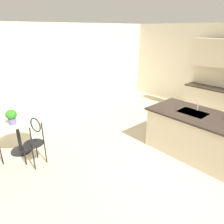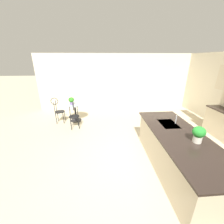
% 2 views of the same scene
% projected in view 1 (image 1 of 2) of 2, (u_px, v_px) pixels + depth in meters
% --- Properties ---
extents(ground_plane, '(40.00, 40.00, 0.00)m').
position_uv_depth(ground_plane, '(176.00, 172.00, 3.96)').
color(ground_plane, beige).
extents(wall_left_window, '(0.12, 7.80, 2.70)m').
position_uv_depth(wall_left_window, '(59.00, 70.00, 6.40)').
color(wall_left_window, beige).
rests_on(wall_left_window, ground).
extents(kitchen_island, '(2.80, 1.06, 0.92)m').
position_uv_depth(kitchen_island, '(215.00, 142.00, 4.11)').
color(kitchen_island, beige).
rests_on(kitchen_island, ground).
extents(bistro_table, '(0.80, 0.80, 0.74)m').
position_uv_depth(bistro_table, '(18.00, 133.00, 4.47)').
color(bistro_table, black).
rests_on(bistro_table, ground).
extents(chair_near_window, '(0.52, 0.46, 1.04)m').
position_uv_depth(chair_near_window, '(35.00, 139.00, 3.98)').
color(chair_near_window, black).
rests_on(chair_near_window, ground).
extents(sink_faucet, '(0.02, 0.02, 0.22)m').
position_uv_depth(sink_faucet, '(198.00, 106.00, 4.39)').
color(sink_faucet, '#B2B5BA').
rests_on(sink_faucet, kitchen_island).
extents(potted_plant_on_table, '(0.22, 0.22, 0.30)m').
position_uv_depth(potted_plant_on_table, '(11.00, 116.00, 4.17)').
color(potted_plant_on_table, '#7A669E').
rests_on(potted_plant_on_table, bistro_table).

